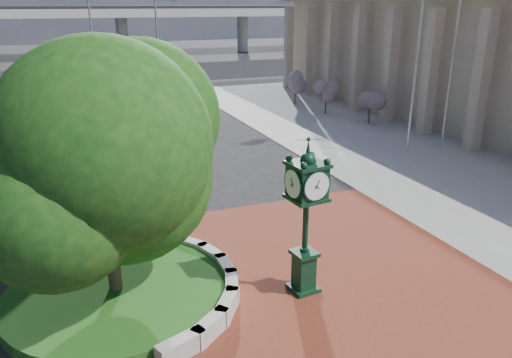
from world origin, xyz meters
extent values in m
plane|color=black|center=(0.00, 0.00, 0.00)|extent=(200.00, 200.00, 0.00)
cube|color=#642D17|center=(0.00, -1.00, 0.02)|extent=(12.00, 12.00, 0.04)
cube|color=#9E9B93|center=(16.00, 10.00, 0.02)|extent=(20.00, 50.00, 0.04)
cube|color=#9E9B93|center=(-3.91, -3.01, 0.27)|extent=(1.29, 0.76, 0.54)
cube|color=#9E9B93|center=(-3.05, -2.54, 0.27)|extent=(1.20, 1.04, 0.54)
cube|color=#9E9B93|center=(-2.38, -1.84, 0.27)|extent=(1.00, 1.22, 0.54)
cube|color=#9E9B93|center=(-1.95, -0.96, 0.27)|extent=(0.71, 1.30, 0.54)
cube|color=#9E9B93|center=(-1.80, 0.00, 0.27)|extent=(0.35, 1.25, 0.54)
cube|color=#9E9B93|center=(-1.95, 0.96, 0.27)|extent=(0.71, 1.30, 0.54)
cube|color=#9E9B93|center=(-2.38, 1.84, 0.27)|extent=(1.00, 1.22, 0.54)
cube|color=#9E9B93|center=(-3.05, 2.54, 0.27)|extent=(1.20, 1.04, 0.54)
cube|color=#9E9B93|center=(-3.91, 3.01, 0.27)|extent=(1.29, 0.76, 0.54)
cylinder|color=#1F4B15|center=(-5.00, 0.00, 0.20)|extent=(6.10, 6.10, 0.40)
cube|color=black|center=(16.80, 12.00, 4.00)|extent=(0.30, 40.00, 5.50)
cube|color=#9E9B93|center=(0.00, 70.00, 6.50)|extent=(90.00, 12.00, 1.20)
cube|color=black|center=(0.00, 70.00, 7.30)|extent=(90.00, 12.00, 0.40)
cylinder|color=#9E9B93|center=(5.00, 70.00, 3.00)|extent=(1.80, 1.80, 6.00)
cylinder|color=#9E9B93|center=(25.00, 70.00, 3.00)|extent=(1.80, 1.80, 6.00)
cylinder|color=#38281C|center=(-5.00, 0.00, 1.08)|extent=(0.36, 0.36, 2.17)
sphere|color=#0F3A10|center=(-5.00, 0.00, 3.73)|extent=(5.20, 5.20, 5.20)
cylinder|color=#38281C|center=(-4.00, 18.00, 0.96)|extent=(0.36, 0.36, 1.92)
sphere|color=#0F3A10|center=(-4.00, 18.00, 3.25)|extent=(4.40, 4.40, 4.40)
cube|color=black|center=(0.05, -1.49, 0.08)|extent=(0.84, 0.84, 0.15)
cube|color=black|center=(0.05, -1.49, 0.66)|extent=(0.58, 0.58, 1.04)
cube|color=black|center=(0.05, -1.49, 1.21)|extent=(0.73, 0.73, 0.11)
cylinder|color=black|center=(0.05, -1.49, 2.08)|extent=(0.16, 0.16, 1.61)
cube|color=black|center=(0.05, -1.49, 3.36)|extent=(0.94, 0.94, 0.85)
cylinder|color=white|center=(0.10, -1.94, 3.36)|extent=(0.76, 0.14, 0.76)
cylinder|color=white|center=(0.00, -1.05, 3.36)|extent=(0.76, 0.14, 0.76)
cylinder|color=white|center=(-0.39, -1.54, 3.36)|extent=(0.14, 0.76, 0.76)
cylinder|color=white|center=(0.49, -1.45, 3.36)|extent=(0.14, 0.76, 0.76)
sphere|color=black|center=(0.05, -1.49, 3.95)|extent=(0.42, 0.42, 0.42)
cone|color=black|center=(0.05, -1.49, 4.27)|extent=(0.17, 0.17, 0.47)
imported|color=#5E0D17|center=(2.74, 40.00, 0.71)|extent=(2.00, 4.30, 1.42)
cylinder|color=silver|center=(14.15, 8.83, 4.72)|extent=(0.11, 0.11, 9.43)
cylinder|color=silver|center=(11.83, 8.90, 5.59)|extent=(0.13, 0.13, 11.19)
cylinder|color=slate|center=(2.15, 28.15, 4.05)|extent=(0.14, 0.14, 8.11)
cube|color=slate|center=(2.90, 27.86, 8.11)|extent=(1.56, 0.71, 0.11)
cube|color=slate|center=(3.58, 27.60, 8.02)|extent=(0.50, 0.37, 0.14)
cylinder|color=slate|center=(-1.82, 40.63, 4.99)|extent=(0.18, 0.18, 9.98)
cylinder|color=#38281C|center=(13.87, 15.66, 0.60)|extent=(0.10, 0.10, 1.20)
sphere|color=#BE5FAE|center=(13.87, 15.66, 1.60)|extent=(1.20, 1.20, 1.20)
cylinder|color=#38281C|center=(12.76, 19.69, 0.60)|extent=(0.10, 0.10, 1.20)
sphere|color=#BE5FAE|center=(12.76, 19.69, 1.60)|extent=(1.20, 1.20, 1.20)
cylinder|color=#38281C|center=(12.27, 23.86, 0.60)|extent=(0.10, 0.10, 1.20)
sphere|color=#BE5FAE|center=(12.27, 23.86, 1.60)|extent=(1.20, 1.20, 1.20)
camera|label=1|loc=(-5.91, -12.59, 7.85)|focal=35.00mm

